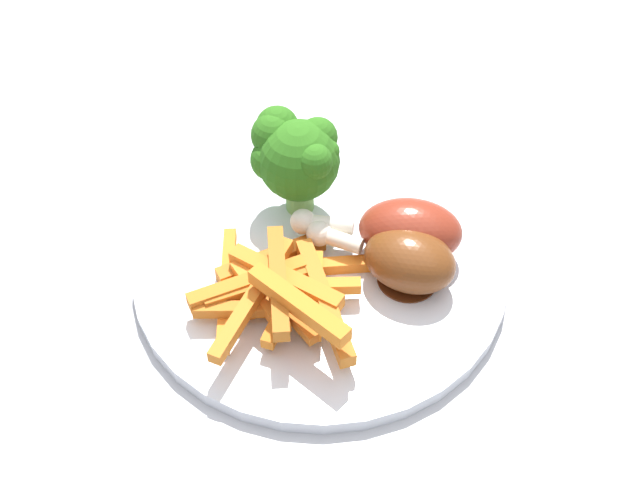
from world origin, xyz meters
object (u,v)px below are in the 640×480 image
object	(u,v)px
carrot_fries_pile	(280,289)
chicken_drumstick_near	(403,259)
broccoli_floret_front	(295,155)
dinner_plate	(320,263)
dining_table	(391,310)
chicken_drumstick_far	(404,230)

from	to	relation	value
carrot_fries_pile	chicken_drumstick_near	bearing A→B (deg)	-177.19
chicken_drumstick_near	broccoli_floret_front	bearing A→B (deg)	-56.18
carrot_fries_pile	chicken_drumstick_near	xyz separation A→B (m)	(-0.09, -0.00, 0.00)
dinner_plate	carrot_fries_pile	distance (m)	0.05
broccoli_floret_front	chicken_drumstick_near	distance (m)	0.11
dining_table	broccoli_floret_front	size ratio (longest dim) A/B	11.29
broccoli_floret_front	carrot_fries_pile	world-z (taller)	broccoli_floret_front
dining_table	dinner_plate	size ratio (longest dim) A/B	3.26
carrot_fries_pile	chicken_drumstick_far	bearing A→B (deg)	-163.45
chicken_drumstick_far	dinner_plate	bearing A→B (deg)	-5.58
dining_table	chicken_drumstick_far	world-z (taller)	chicken_drumstick_far
dining_table	carrot_fries_pile	distance (m)	0.20
dining_table	chicken_drumstick_near	size ratio (longest dim) A/B	8.40
chicken_drumstick_far	broccoli_floret_front	bearing A→B (deg)	-43.94
broccoli_floret_front	carrot_fries_pile	size ratio (longest dim) A/B	0.55
dining_table	broccoli_floret_front	bearing A→B (deg)	-15.15
dining_table	carrot_fries_pile	world-z (taller)	carrot_fries_pile
dining_table	dinner_plate	xyz separation A→B (m)	(0.07, 0.04, 0.13)
broccoli_floret_front	chicken_drumstick_far	size ratio (longest dim) A/B	0.63
dining_table	dinner_plate	bearing A→B (deg)	26.54
dinner_plate	chicken_drumstick_near	bearing A→B (deg)	150.40
broccoli_floret_front	chicken_drumstick_near	size ratio (longest dim) A/B	0.74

